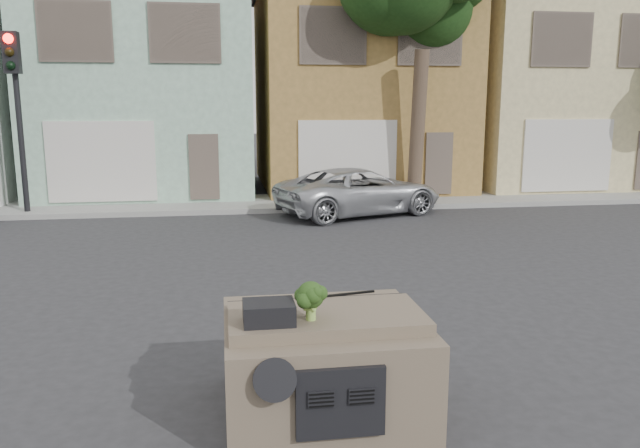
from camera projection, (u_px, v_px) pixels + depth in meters
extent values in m
plane|color=#303033|center=(292.00, 316.00, 9.40)|extent=(120.00, 120.00, 0.00)
cube|color=gray|center=(255.00, 203.00, 19.57)|extent=(40.00, 3.00, 0.15)
cube|color=#9BC5A9|center=(149.00, 86.00, 22.23)|extent=(7.20, 8.20, 7.55)
cube|color=olive|center=(355.00, 87.00, 23.36)|extent=(7.20, 8.20, 7.55)
cube|color=beige|center=(541.00, 88.00, 24.49)|extent=(7.20, 8.20, 7.55)
imported|color=#B9BBC0|center=(359.00, 214.00, 18.04)|extent=(5.33, 3.72, 1.35)
cube|color=black|center=(19.00, 126.00, 17.15)|extent=(0.40, 0.40, 5.10)
cube|color=#183612|center=(419.00, 67.00, 18.86)|extent=(4.40, 4.00, 8.50)
cube|color=brown|center=(324.00, 360.00, 6.38)|extent=(2.00, 1.80, 1.12)
cube|color=black|center=(269.00, 312.00, 5.83)|extent=(0.48, 0.38, 0.20)
cube|color=black|center=(344.00, 294.00, 6.68)|extent=(0.69, 0.15, 0.02)
cube|color=#1F3812|center=(311.00, 300.00, 5.89)|extent=(0.41, 0.41, 0.38)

